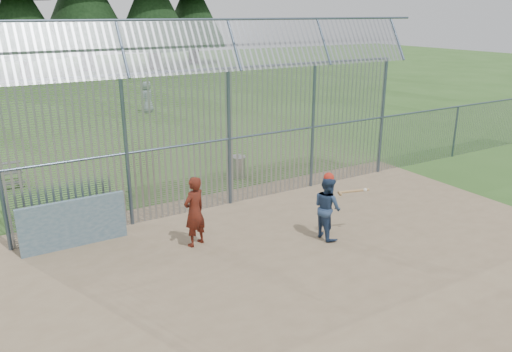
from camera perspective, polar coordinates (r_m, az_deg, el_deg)
ground at (r=12.28m, az=4.85°, el=-8.30°), size 120.00×120.00×0.00m
dirt_infield at (r=11.92m, az=6.26°, el=-9.16°), size 14.00×10.00×0.02m
dugout_wall at (r=12.87m, az=-20.12°, el=-5.10°), size 2.50×0.12×1.20m
batter at (r=12.61m, az=8.16°, el=-3.59°), size 0.64×0.81×1.61m
onlooker at (r=12.14m, az=-7.05°, el=-4.05°), size 0.75×0.62×1.76m
bg_kid_standing at (r=29.16m, az=-12.31°, el=8.82°), size 1.04×0.96×1.79m
batting_gear at (r=12.43m, az=8.97°, el=-0.55°), size 1.25×0.52×0.61m
trash_can at (r=17.26m, az=-2.10°, el=1.08°), size 0.56×0.56×0.82m
backstop_fence at (r=15.17m, az=3.11°, el=6.37°), size 20.09×0.81×5.30m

